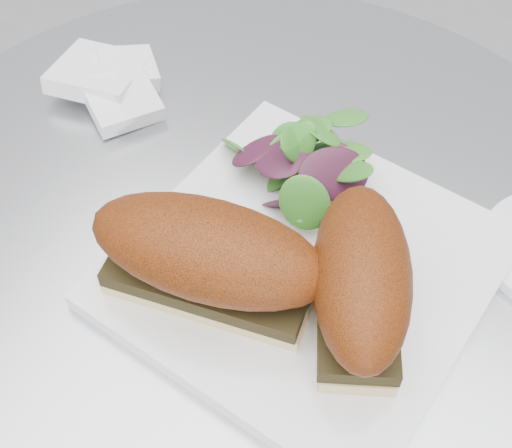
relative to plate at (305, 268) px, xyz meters
The scene contains 6 objects.
table 0.26m from the plate, 168.64° to the left, with size 0.70×0.70×0.73m.
plate is the anchor object (origin of this frame).
sandwich_left 0.09m from the plate, 134.53° to the right, with size 0.19×0.11×0.08m.
sandwich_right 0.08m from the plate, 25.09° to the right, with size 0.13×0.17×0.08m.
salad 0.10m from the plate, 120.68° to the left, with size 0.12×0.12×0.05m, color #42872C, non-canonical shape.
napkin 0.27m from the plate, 158.67° to the left, with size 0.11×0.11×0.02m, color white, non-canonical shape.
Camera 1 is at (0.17, -0.31, 1.21)m, focal length 50.00 mm.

